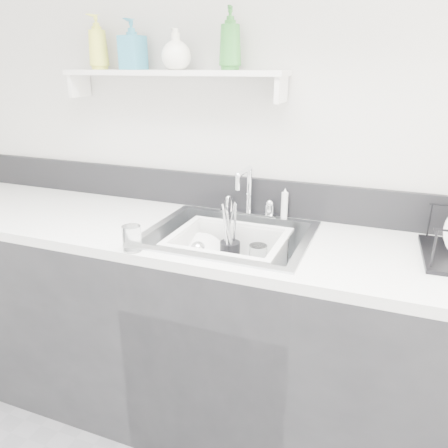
% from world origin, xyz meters
% --- Properties ---
extents(counter_run, '(3.20, 0.62, 0.92)m').
position_xyz_m(counter_run, '(0.00, 1.19, 0.46)').
color(counter_run, black).
rests_on(counter_run, ground).
extents(backsplash, '(3.20, 0.02, 0.16)m').
position_xyz_m(backsplash, '(0.00, 1.49, 1.00)').
color(backsplash, black).
rests_on(backsplash, counter_run).
extents(sink, '(0.64, 0.52, 0.20)m').
position_xyz_m(sink, '(0.00, 1.19, 0.83)').
color(sink, silver).
rests_on(sink, counter_run).
extents(faucet, '(0.26, 0.18, 0.23)m').
position_xyz_m(faucet, '(0.00, 1.44, 0.98)').
color(faucet, silver).
rests_on(faucet, counter_run).
extents(side_sprayer, '(0.03, 0.03, 0.14)m').
position_xyz_m(side_sprayer, '(0.16, 1.44, 0.99)').
color(side_sprayer, white).
rests_on(side_sprayer, counter_run).
extents(wall_shelf, '(1.00, 0.16, 0.12)m').
position_xyz_m(wall_shelf, '(-0.35, 1.42, 1.51)').
color(wall_shelf, silver).
rests_on(wall_shelf, room_shell).
extents(wash_tub, '(0.51, 0.45, 0.17)m').
position_xyz_m(wash_tub, '(0.01, 1.17, 0.84)').
color(wash_tub, white).
rests_on(wash_tub, sink).
extents(plate_stack, '(0.26, 0.25, 0.10)m').
position_xyz_m(plate_stack, '(-0.13, 1.20, 0.79)').
color(plate_stack, white).
rests_on(plate_stack, wash_tub).
extents(utensil_cup, '(0.08, 0.08, 0.28)m').
position_xyz_m(utensil_cup, '(-0.01, 1.23, 0.83)').
color(utensil_cup, black).
rests_on(utensil_cup, wash_tub).
extents(ladle, '(0.28, 0.17, 0.07)m').
position_xyz_m(ladle, '(-0.09, 1.20, 0.80)').
color(ladle, silver).
rests_on(ladle, wash_tub).
extents(tumbler_in_tub, '(0.09, 0.09, 0.10)m').
position_xyz_m(tumbler_in_tub, '(0.11, 1.23, 0.82)').
color(tumbler_in_tub, white).
rests_on(tumbler_in_tub, wash_tub).
extents(tumbler_counter, '(0.07, 0.07, 0.09)m').
position_xyz_m(tumbler_counter, '(-0.27, 0.91, 0.97)').
color(tumbler_counter, white).
rests_on(tumbler_counter, counter_run).
extents(bowl_small, '(0.13, 0.13, 0.04)m').
position_xyz_m(bowl_small, '(0.06, 1.10, 0.79)').
color(bowl_small, white).
rests_on(bowl_small, wash_tub).
extents(soap_bottle_a, '(0.12, 0.12, 0.23)m').
position_xyz_m(soap_bottle_a, '(-0.70, 1.42, 1.64)').
color(soap_bottle_a, '#E1E44B').
rests_on(soap_bottle_a, wall_shelf).
extents(soap_bottle_b, '(0.10, 0.10, 0.20)m').
position_xyz_m(soap_bottle_b, '(-0.52, 1.40, 1.63)').
color(soap_bottle_b, teal).
rests_on(soap_bottle_b, wall_shelf).
extents(soap_bottle_c, '(0.13, 0.13, 0.16)m').
position_xyz_m(soap_bottle_c, '(-0.31, 1.40, 1.61)').
color(soap_bottle_c, white).
rests_on(soap_bottle_c, wall_shelf).
extents(soap_bottle_d, '(0.11, 0.11, 0.23)m').
position_xyz_m(soap_bottle_d, '(-0.08, 1.42, 1.65)').
color(soap_bottle_d, '#2E7E2D').
rests_on(soap_bottle_d, wall_shelf).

